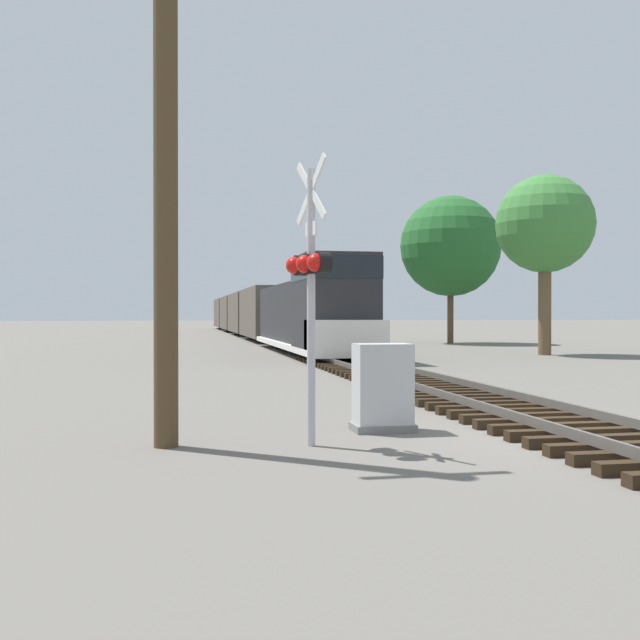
# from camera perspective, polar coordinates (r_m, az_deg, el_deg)

# --- Properties ---
(ground_plane) EXTENTS (400.00, 400.00, 0.00)m
(ground_plane) POSITION_cam_1_polar(r_m,az_deg,el_deg) (12.37, 18.96, -8.34)
(ground_plane) COLOR #666059
(rail_track_bed) EXTENTS (2.60, 160.00, 0.31)m
(rail_track_bed) POSITION_cam_1_polar(r_m,az_deg,el_deg) (12.35, 18.96, -7.72)
(rail_track_bed) COLOR black
(rail_track_bed) RESTS_ON ground
(freight_train) EXTENTS (2.86, 71.97, 4.18)m
(freight_train) POSITION_cam_1_polar(r_m,az_deg,el_deg) (61.55, -5.21, 0.48)
(freight_train) COLOR #232326
(freight_train) RESTS_ON ground
(crossing_signal_near) EXTENTS (0.55, 1.01, 4.12)m
(crossing_signal_near) POSITION_cam_1_polar(r_m,az_deg,el_deg) (10.68, -0.83, 3.46)
(crossing_signal_near) COLOR #B7B7BC
(crossing_signal_near) RESTS_ON ground
(relay_cabinet) EXTENTS (0.98, 0.66, 1.41)m
(relay_cabinet) POSITION_cam_1_polar(r_m,az_deg,el_deg) (12.14, 4.79, -5.19)
(relay_cabinet) COLOR slate
(relay_cabinet) RESTS_ON ground
(utility_pole) EXTENTS (1.80, 0.34, 8.34)m
(utility_pole) POSITION_cam_1_polar(r_m,az_deg,el_deg) (11.07, -11.68, 12.82)
(utility_pole) COLOR #4C3A23
(utility_pole) RESTS_ON ground
(tree_far_right) EXTENTS (4.47, 4.47, 8.24)m
(tree_far_right) POSITION_cam_1_polar(r_m,az_deg,el_deg) (36.00, 16.76, 6.92)
(tree_far_right) COLOR brown
(tree_far_right) RESTS_ON ground
(tree_mid_background) EXTENTS (6.38, 6.38, 9.37)m
(tree_mid_background) POSITION_cam_1_polar(r_m,az_deg,el_deg) (48.45, 9.91, 5.55)
(tree_mid_background) COLOR brown
(tree_mid_background) RESTS_ON ground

